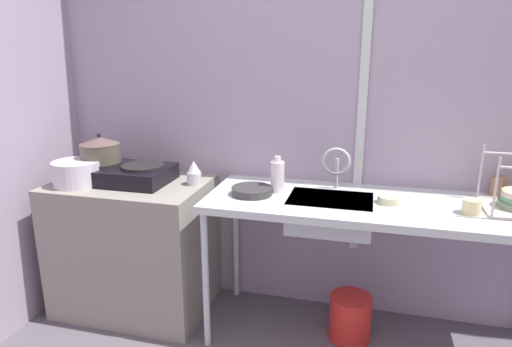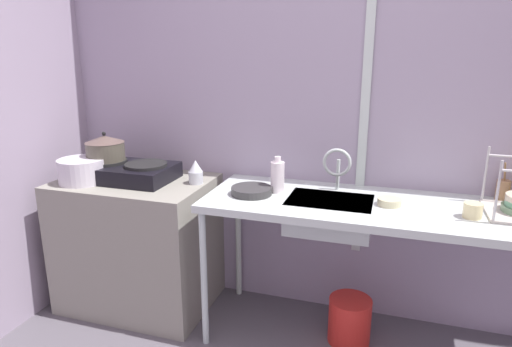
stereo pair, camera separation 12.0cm
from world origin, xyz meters
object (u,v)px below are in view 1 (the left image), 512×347
(frying_pan, at_px, (252,191))
(faucet, at_px, (336,163))
(pot_on_left_burner, at_px, (100,149))
(small_bowl_on_drainboard, at_px, (389,200))
(percolator, at_px, (194,173))
(sink_basin, at_px, (330,213))
(bottle_by_sink, at_px, (277,176))
(pot_beside_stove, at_px, (77,173))
(utensil_jar, at_px, (497,186))
(bucket_on_floor, at_px, (350,317))
(stove, at_px, (123,173))
(cup_by_rack, at_px, (471,207))

(frying_pan, bearing_deg, faucet, 21.28)
(pot_on_left_burner, distance_m, small_bowl_on_drainboard, 1.68)
(percolator, xyz_separation_m, sink_basin, (0.80, -0.06, -0.15))
(small_bowl_on_drainboard, xyz_separation_m, bottle_by_sink, (-0.60, 0.04, 0.07))
(pot_beside_stove, bearing_deg, faucet, 9.66)
(sink_basin, relative_size, small_bowl_on_drainboard, 3.71)
(sink_basin, xyz_separation_m, utensil_jar, (0.86, 0.26, 0.14))
(pot_beside_stove, bearing_deg, frying_pan, 4.46)
(sink_basin, xyz_separation_m, small_bowl_on_drainboard, (0.30, 0.00, 0.10))
(utensil_jar, height_order, bucket_on_floor, utensil_jar)
(utensil_jar, relative_size, bucket_on_floor, 0.81)
(stove, xyz_separation_m, utensil_jar, (2.09, 0.26, 0.00))
(percolator, bearing_deg, stove, -173.16)
(pot_on_left_burner, xyz_separation_m, bucket_on_floor, (1.52, -0.01, -0.88))
(bottle_by_sink, bearing_deg, pot_on_left_burner, -178.02)
(stove, relative_size, utensil_jar, 2.74)
(bottle_by_sink, height_order, utensil_jar, utensil_jar)
(pot_on_left_burner, xyz_separation_m, frying_pan, (0.95, -0.04, -0.17))
(faucet, xyz_separation_m, utensil_jar, (0.85, 0.14, -0.11))
(pot_on_left_burner, relative_size, bottle_by_sink, 1.16)
(stove, height_order, pot_beside_stove, pot_beside_stove)
(stove, height_order, bottle_by_sink, bottle_by_sink)
(stove, relative_size, bucket_on_floor, 2.21)
(sink_basin, relative_size, utensil_jar, 2.10)
(pot_on_left_burner, height_order, small_bowl_on_drainboard, pot_on_left_burner)
(stove, xyz_separation_m, faucet, (1.25, 0.12, 0.11))
(bottle_by_sink, bearing_deg, pot_beside_stove, -171.99)
(bucket_on_floor, bearing_deg, bottle_by_sink, 173.31)
(sink_basin, bearing_deg, bucket_on_floor, -4.01)
(sink_basin, height_order, small_bowl_on_drainboard, small_bowl_on_drainboard)
(stove, relative_size, percolator, 4.06)
(faucet, distance_m, utensil_jar, 0.86)
(cup_by_rack, bearing_deg, bottle_by_sink, 174.12)
(pot_on_left_burner, height_order, bottle_by_sink, pot_on_left_burner)
(faucet, relative_size, small_bowl_on_drainboard, 2.12)
(frying_pan, height_order, small_bowl_on_drainboard, frying_pan)
(stove, height_order, faucet, faucet)
(pot_beside_stove, distance_m, sink_basin, 1.47)
(stove, bearing_deg, cup_by_rack, -1.88)
(pot_on_left_burner, distance_m, frying_pan, 0.97)
(percolator, relative_size, bucket_on_floor, 0.54)
(stove, xyz_separation_m, cup_by_rack, (1.91, -0.06, -0.02))
(cup_by_rack, distance_m, utensil_jar, 0.37)
(frying_pan, distance_m, utensil_jar, 1.32)
(pot_beside_stove, height_order, utensil_jar, utensil_jar)
(percolator, xyz_separation_m, small_bowl_on_drainboard, (1.10, -0.05, -0.05))
(cup_by_rack, relative_size, bottle_by_sink, 0.42)
(stove, bearing_deg, percolator, 6.84)
(pot_beside_stove, xyz_separation_m, bottle_by_sink, (1.16, 0.16, 0.02))
(stove, distance_m, bottle_by_sink, 0.94)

